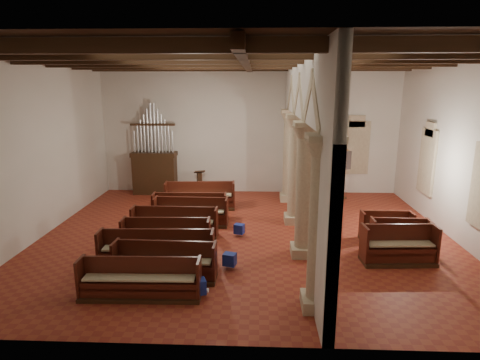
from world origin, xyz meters
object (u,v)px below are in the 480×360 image
Objects in this scene: nave_pew_0 at (140,285)px; aisle_pew_0 at (398,251)px; pipe_organ at (155,165)px; processional_banner at (344,181)px; lectern at (199,184)px.

nave_pew_0 is 7.33m from aisle_pew_0.
aisle_pew_0 is at bearing -39.56° from pipe_organ.
pipe_organ is at bearing 137.14° from aisle_pew_0.
processional_banner is at bearing 87.86° from aisle_pew_0.
aisle_pew_0 is at bearing -68.54° from lectern.
nave_pew_0 is at bearing -111.86° from lectern.
pipe_organ is 11.73m from aisle_pew_0.
lectern is 10.13m from aisle_pew_0.
aisle_pew_0 is (6.97, 2.25, 0.05)m from nave_pew_0.
lectern reaches higher than aisle_pew_0.
pipe_organ is at bearing 158.37° from lectern.
nave_pew_0 is at bearing -78.13° from pipe_organ.
processional_banner is 0.80× the size of nave_pew_0.
aisle_pew_0 is (0.14, -6.94, -0.41)m from processional_banner.
pipe_organ is 9.96m from nave_pew_0.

